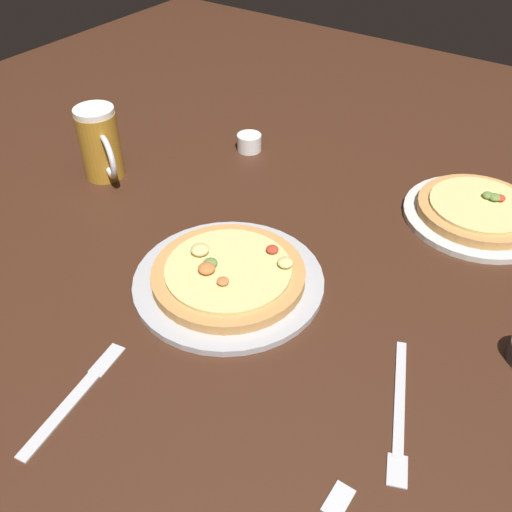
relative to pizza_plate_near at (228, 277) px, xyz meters
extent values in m
cube|color=#3D2114|center=(0.01, 0.07, -0.03)|extent=(2.40, 2.40, 0.03)
cylinder|color=#B2B2B7|center=(0.00, 0.00, -0.01)|extent=(0.32, 0.32, 0.01)
cylinder|color=tan|center=(0.00, 0.00, 0.01)|extent=(0.26, 0.26, 0.02)
cylinder|color=#DBC67A|center=(0.00, 0.00, 0.02)|extent=(0.21, 0.21, 0.01)
ellipsoid|color=olive|center=(-0.03, -0.01, 0.03)|extent=(0.02, 0.02, 0.01)
ellipsoid|color=#DBC67A|center=(-0.06, 0.00, 0.03)|extent=(0.03, 0.03, 0.02)
ellipsoid|color=#C67038|center=(0.02, -0.04, 0.03)|extent=(0.02, 0.02, 0.01)
ellipsoid|color=#DBC67A|center=(0.08, 0.06, 0.03)|extent=(0.03, 0.03, 0.01)
ellipsoid|color=#C67038|center=(-0.02, -0.03, 0.03)|extent=(0.03, 0.03, 0.01)
ellipsoid|color=#B73823|center=(0.04, 0.08, 0.03)|extent=(0.02, 0.02, 0.01)
cylinder|color=silver|center=(0.28, 0.43, -0.01)|extent=(0.28, 0.28, 0.01)
cylinder|color=tan|center=(0.28, 0.43, 0.01)|extent=(0.23, 0.23, 0.02)
cylinder|color=#DBC67A|center=(0.28, 0.43, 0.02)|extent=(0.19, 0.19, 0.01)
ellipsoid|color=olive|center=(0.29, 0.45, 0.03)|extent=(0.02, 0.02, 0.01)
ellipsoid|color=olive|center=(0.30, 0.45, 0.03)|extent=(0.02, 0.02, 0.01)
ellipsoid|color=#B73823|center=(0.31, 0.46, 0.03)|extent=(0.02, 0.02, 0.01)
cylinder|color=#B27A23|center=(-0.43, 0.13, 0.05)|extent=(0.08, 0.08, 0.14)
cylinder|color=white|center=(-0.43, 0.13, 0.13)|extent=(0.08, 0.08, 0.01)
torus|color=silver|center=(-0.38, 0.10, 0.05)|extent=(0.09, 0.05, 0.09)
cylinder|color=white|center=(-0.24, 0.39, 0.00)|extent=(0.06, 0.06, 0.04)
cube|color=silver|center=(0.33, -0.23, -0.01)|extent=(0.03, 0.04, 0.00)
cube|color=silver|center=(-0.03, -0.33, -0.01)|extent=(0.05, 0.16, 0.01)
cube|color=silver|center=(-0.05, -0.24, -0.01)|extent=(0.03, 0.06, 0.00)
cube|color=silver|center=(0.33, -0.05, -0.01)|extent=(0.09, 0.19, 0.01)
cube|color=silver|center=(0.38, -0.15, -0.01)|extent=(0.04, 0.05, 0.00)
camera|label=1|loc=(0.44, -0.55, 0.63)|focal=39.51mm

